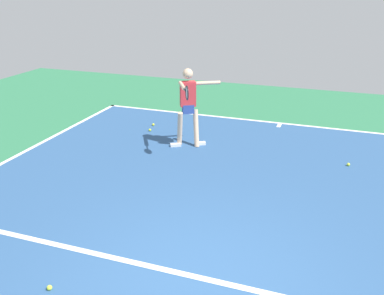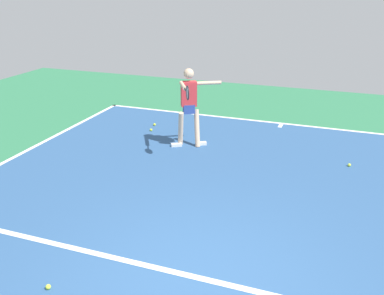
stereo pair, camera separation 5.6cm
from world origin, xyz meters
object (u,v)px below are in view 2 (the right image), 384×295
at_px(tennis_ball_by_baseline, 155,124).
at_px(tennis_ball_by_sideline, 349,165).
at_px(tennis_player, 189,102).
at_px(tennis_ball_centre_court, 151,130).
at_px(tennis_ball_near_service_line, 48,287).

height_order(tennis_ball_by_baseline, tennis_ball_by_sideline, same).
relative_size(tennis_player, tennis_ball_by_baseline, 27.29).
relative_size(tennis_ball_by_sideline, tennis_ball_centre_court, 1.00).
bearing_deg(tennis_ball_centre_court, tennis_ball_by_sideline, 172.91).
bearing_deg(tennis_player, tennis_ball_by_sideline, 151.35).
distance_m(tennis_ball_by_baseline, tennis_ball_by_sideline, 4.95).
distance_m(tennis_ball_near_service_line, tennis_ball_by_baseline, 6.36).
height_order(tennis_ball_near_service_line, tennis_ball_by_sideline, same).
bearing_deg(tennis_ball_near_service_line, tennis_ball_by_baseline, -77.22).
distance_m(tennis_ball_by_baseline, tennis_ball_centre_court, 0.43).
relative_size(tennis_ball_near_service_line, tennis_ball_centre_court, 1.00).
distance_m(tennis_ball_near_service_line, tennis_ball_centre_court, 5.93).
distance_m(tennis_player, tennis_ball_by_sideline, 3.62).
bearing_deg(tennis_ball_centre_court, tennis_ball_by_baseline, -77.07).
xyz_separation_m(tennis_ball_by_sideline, tennis_ball_centre_court, (4.75, -0.59, 0.00)).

